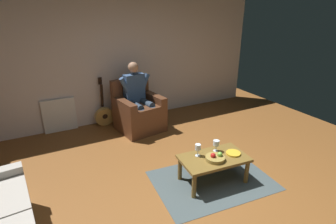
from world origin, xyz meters
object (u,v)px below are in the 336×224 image
Objects in this scene: coffee_table at (214,161)px; decorative_dish at (233,153)px; wine_glass_near at (198,148)px; wine_glass_far at (216,144)px; guitar at (104,115)px; fruit_bowl at (215,158)px; person_seated at (138,95)px; armchair at (138,112)px.

coffee_table is 4.76× the size of decorative_dish.
wine_glass_near is 0.30m from wine_glass_far.
fruit_bowl is (-0.80, 2.62, 0.19)m from guitar.
decorative_dish is (-0.56, 2.13, -0.32)m from person_seated.
guitar is 4.93× the size of decorative_dish.
guitar is 5.97× the size of wine_glass_far.
guitar is (0.56, -0.48, -0.12)m from armchair.
person_seated is 7.51× the size of wine_glass_near.
guitar is at bearing -66.92° from decorative_dish.
guitar is (0.83, -2.56, -0.10)m from coffee_table.
armchair reaches higher than decorative_dish.
person_seated is 1.33× the size of guitar.
coffee_table is at bearing 45.54° from wine_glass_far.
fruit_bowl is at bearing 1.51° from decorative_dish.
coffee_table is (-0.27, 2.07, -0.02)m from armchair.
fruit_bowl is at bearing 127.34° from wine_glass_near.
wine_glass_near reaches higher than wine_glass_far.
decorative_dish is (-0.56, 2.13, 0.05)m from armchair.
armchair is at bearing -78.66° from wine_glass_far.
guitar is 2.63m from wine_glass_far.
fruit_bowl is at bearing 51.73° from wine_glass_far.
coffee_table is at bearing 88.71° from person_seated.
coffee_table is 0.29m from wine_glass_near.
guitar is 2.84m from decorative_dish.
person_seated is at bearing -75.33° from decorative_dish.
guitar reaches higher than fruit_bowl.
coffee_table is 5.76× the size of wine_glass_far.
armchair is 3.77× the size of fruit_bowl.
guitar is (0.55, -0.48, -0.49)m from person_seated.
wine_glass_far is at bearing 92.59° from armchair.
armchair reaches higher than wine_glass_near.
person_seated is 6.56× the size of decorative_dish.
guitar reaches higher than coffee_table.
guitar reaches higher than wine_glass_far.
wine_glass_far is 0.64× the size of fruit_bowl.
wine_glass_near is at bearing 105.00° from guitar.
armchair is 4.87× the size of decorative_dish.
armchair is 0.36m from person_seated.
armchair is 1.95m from wine_glass_near.
person_seated reaches higher than guitar.
wine_glass_near reaches higher than fruit_bowl.
guitar is 2.52m from wine_glass_near.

